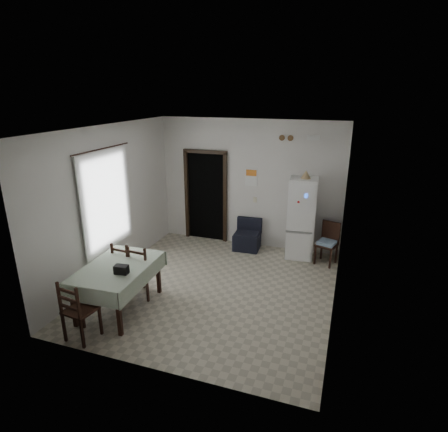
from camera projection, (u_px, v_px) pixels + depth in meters
ground at (215, 288)px, 6.93m from camera, size 4.50×4.50×0.00m
ceiling at (214, 128)px, 5.99m from camera, size 4.20×4.50×0.02m
wall_back at (249, 184)px, 8.48m from camera, size 4.20×0.02×2.90m
wall_front at (149, 270)px, 4.45m from camera, size 4.20×0.02×2.90m
wall_left at (111, 202)px, 7.11m from camera, size 0.02×4.50×2.90m
wall_right at (341, 228)px, 5.81m from camera, size 0.02×4.50×2.90m
doorway at (209, 195)px, 9.11m from camera, size 1.06×0.52×2.22m
window_recess at (102, 200)px, 6.91m from camera, size 0.10×1.20×1.60m
curtain at (107, 201)px, 6.88m from camera, size 0.02×1.45×1.85m
curtain_rod at (102, 149)px, 6.57m from camera, size 0.02×1.60×0.02m
calendar at (251, 177)px, 8.39m from camera, size 0.28×0.02×0.40m
calendar_image at (251, 173)px, 8.36m from camera, size 0.24×0.01×0.14m
light_switch at (255, 200)px, 8.53m from camera, size 0.08×0.02×0.12m
vent_left at (282, 138)px, 7.90m from camera, size 0.12×0.03×0.12m
vent_right at (290, 138)px, 7.85m from camera, size 0.12×0.03×0.12m
emergency_light at (313, 138)px, 7.67m from camera, size 0.25×0.07×0.09m
fridge at (302, 218)px, 7.98m from camera, size 0.62×0.62×1.75m
tan_cone at (306, 174)px, 7.67m from camera, size 0.21×0.21×0.17m
navy_seat at (247, 235)px, 8.52m from camera, size 0.60×0.59×0.69m
corner_chair at (327, 244)px, 7.77m from camera, size 0.49×0.49×0.89m
dining_table at (119, 287)px, 6.17m from camera, size 1.05×1.55×0.78m
black_bag at (121, 270)px, 5.77m from camera, size 0.23×0.15×0.14m
dining_chair_far_left at (128, 266)px, 6.70m from camera, size 0.45×0.45×0.97m
dining_chair_far_right at (144, 269)px, 6.56m from camera, size 0.46×0.46×1.00m
dining_chair_near_head at (80, 309)px, 5.40m from camera, size 0.46×0.46×0.96m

